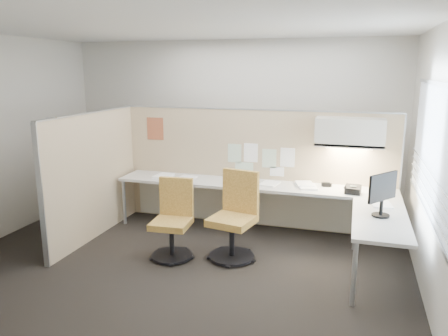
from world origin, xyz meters
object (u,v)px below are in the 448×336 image
(desk, at_px, (273,197))
(chair_right, at_px, (235,219))
(phone, at_px, (352,190))
(chair_left, at_px, (173,222))
(monitor, at_px, (382,192))

(desk, xyz_separation_m, chair_right, (-0.34, -0.78, -0.10))
(chair_right, relative_size, phone, 4.73)
(desk, relative_size, chair_right, 3.69)
(desk, xyz_separation_m, phone, (1.05, 0.02, 0.18))
(chair_right, bearing_deg, chair_left, -153.88)
(chair_left, bearing_deg, monitor, -0.90)
(desk, xyz_separation_m, monitor, (1.37, -0.85, 0.41))
(desk, bearing_deg, chair_right, -113.32)
(phone, bearing_deg, desk, -171.70)
(chair_right, distance_m, phone, 1.63)
(desk, distance_m, chair_left, 1.47)
(monitor, bearing_deg, phone, 57.24)
(chair_left, distance_m, monitor, 2.52)
(chair_right, height_order, monitor, monitor)
(chair_right, bearing_deg, phone, 41.34)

